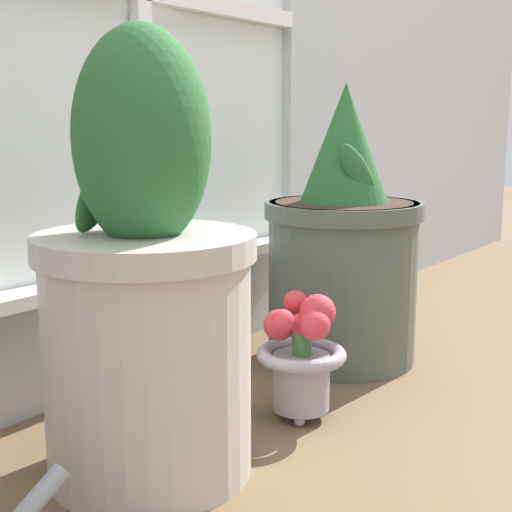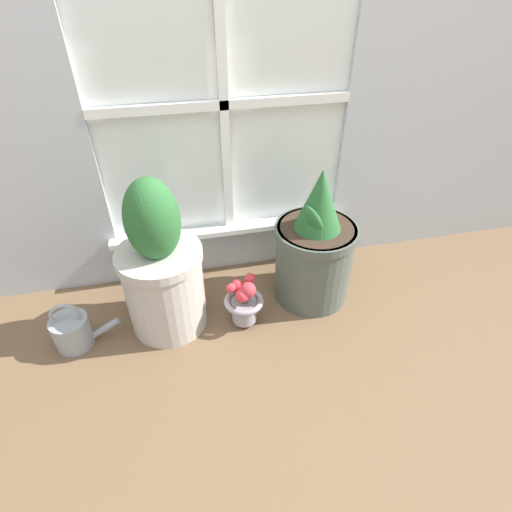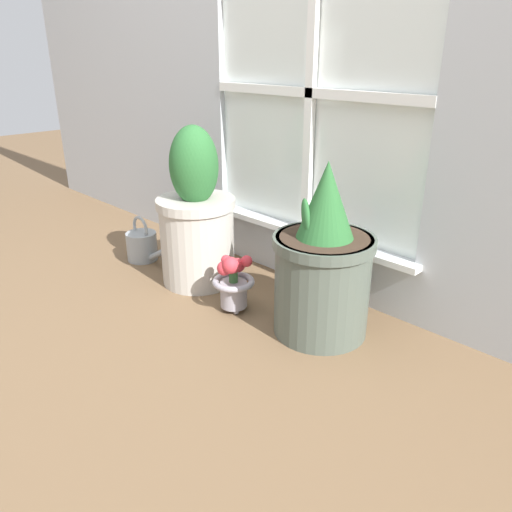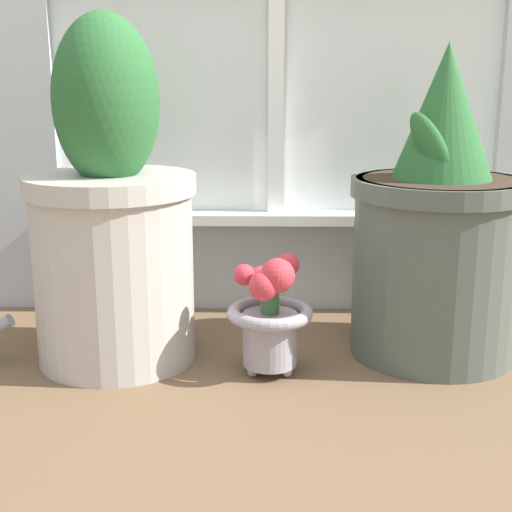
% 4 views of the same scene
% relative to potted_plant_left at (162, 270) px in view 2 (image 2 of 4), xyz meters
% --- Properties ---
extents(ground_plane, '(10.00, 10.00, 0.00)m').
position_rel_potted_plant_left_xyz_m(ground_plane, '(0.32, -0.17, -0.28)').
color(ground_plane, brown).
extents(potted_plant_left, '(0.32, 0.32, 0.66)m').
position_rel_potted_plant_left_xyz_m(potted_plant_left, '(0.00, 0.00, 0.00)').
color(potted_plant_left, '#B7B2A8').
rests_on(potted_plant_left, ground_plane).
extents(potted_plant_right, '(0.34, 0.34, 0.61)m').
position_rel_potted_plant_left_xyz_m(potted_plant_right, '(0.63, 0.04, -0.03)').
color(potted_plant_right, '#4C564C').
rests_on(potted_plant_right, ground_plane).
extents(flower_vase, '(0.16, 0.16, 0.23)m').
position_rel_potted_plant_left_xyz_m(flower_vase, '(0.30, -0.07, -0.16)').
color(flower_vase, '#99939E').
rests_on(flower_vase, ground_plane).
extents(watering_can, '(0.26, 0.14, 0.22)m').
position_rel_potted_plant_left_xyz_m(watering_can, '(-0.37, -0.04, -0.20)').
color(watering_can, gray).
rests_on(watering_can, ground_plane).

